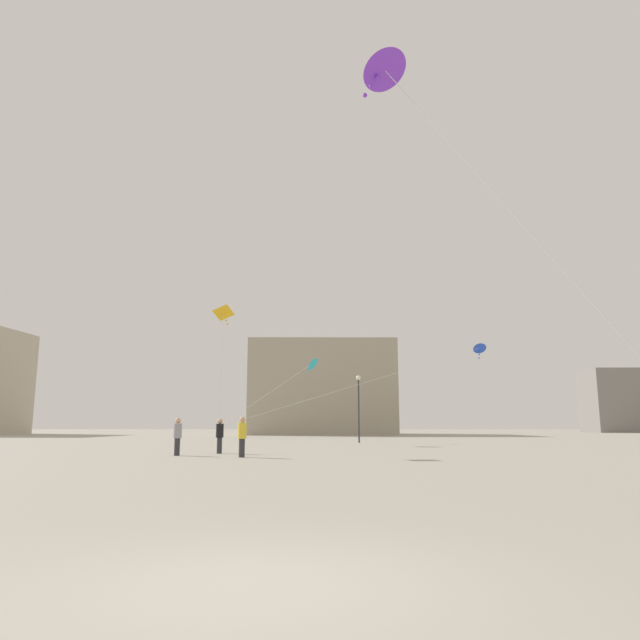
# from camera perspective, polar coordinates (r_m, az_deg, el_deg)

# --- Properties ---
(ground_plane) EXTENTS (300.00, 300.00, 0.00)m
(ground_plane) POSITION_cam_1_polar(r_m,az_deg,el_deg) (5.78, -6.08, -24.37)
(ground_plane) COLOR #9E9689
(person_in_grey) EXTENTS (0.37, 0.37, 1.70)m
(person_in_grey) POSITION_cam_1_polar(r_m,az_deg,el_deg) (27.98, -13.72, -10.82)
(person_in_grey) COLOR #2D2D33
(person_in_grey) RESTS_ON ground_plane
(person_in_yellow) EXTENTS (0.38, 0.38, 1.73)m
(person_in_yellow) POSITION_cam_1_polar(r_m,az_deg,el_deg) (26.08, -7.61, -11.05)
(person_in_yellow) COLOR #2D2D33
(person_in_yellow) RESTS_ON ground_plane
(person_in_black) EXTENTS (0.37, 0.37, 1.68)m
(person_in_black) POSITION_cam_1_polar(r_m,az_deg,el_deg) (29.53, -9.75, -10.93)
(person_in_black) COLOR #2D2D33
(person_in_black) RESTS_ON ground_plane
(kite_amber_delta) EXTENTS (0.98, 1.03, 5.97)m
(kite_amber_delta) POSITION_cam_1_polar(r_m,az_deg,el_deg) (29.95, -9.43, 0.48)
(kite_amber_delta) COLOR yellow
(kite_violet_diamond) EXTENTS (5.25, 3.33, 8.23)m
(kite_violet_diamond) POSITION_cam_1_polar(r_m,az_deg,el_deg) (14.09, 6.37, 22.96)
(kite_violet_diamond) COLOR purple
(kite_cyan_diamond) EXTENTS (4.59, 13.29, 4.82)m
(kite_cyan_diamond) POSITION_cam_1_polar(r_m,az_deg,el_deg) (41.73, -0.85, -4.34)
(kite_cyan_diamond) COLOR #1EB2C6
(kite_cobalt_diamond) EXTENTS (15.74, 10.23, 5.44)m
(kite_cobalt_diamond) POSITION_cam_1_polar(r_m,az_deg,el_deg) (39.88, 14.82, -2.81)
(kite_cobalt_diamond) COLOR blue
(building_centre_hall) EXTENTS (19.54, 15.90, 12.26)m
(building_centre_hall) POSITION_cam_1_polar(r_m,az_deg,el_deg) (81.30, 0.20, -6.76)
(building_centre_hall) COLOR #A39984
(building_centre_hall) RESTS_ON ground_plane
(lamppost_east) EXTENTS (0.36, 0.36, 5.12)m
(lamppost_east) POSITION_cam_1_polar(r_m,az_deg,el_deg) (45.40, 3.79, -7.54)
(lamppost_east) COLOR #2D2D30
(lamppost_east) RESTS_ON ground_plane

